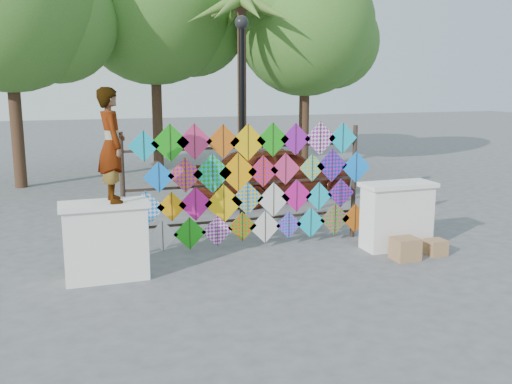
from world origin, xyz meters
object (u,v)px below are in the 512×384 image
at_px(vendor_woman, 112,145).
at_px(lamppost, 242,104).
at_px(kite_rack, 252,184).
at_px(sedan, 276,172).

distance_m(vendor_woman, lamppost, 3.63).
distance_m(kite_rack, sedan, 4.66).
relative_size(kite_rack, lamppost, 1.11).
bearing_deg(kite_rack, lamppost, 80.74).
height_order(kite_rack, vendor_woman, vendor_woman).
bearing_deg(sedan, lamppost, 133.66).
relative_size(vendor_woman, sedan, 0.41).
bearing_deg(lamppost, sedan, 57.11).
bearing_deg(vendor_woman, sedan, -48.47).
height_order(kite_rack, sedan, kite_rack).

